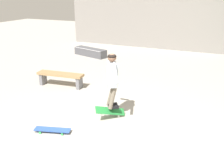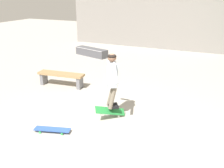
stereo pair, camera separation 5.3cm
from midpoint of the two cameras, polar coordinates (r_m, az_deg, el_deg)
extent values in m
plane|color=#A39E93|center=(6.25, -1.55, -10.33)|extent=(40.00, 40.00, 0.00)
cube|color=gray|center=(14.87, 15.35, 13.33)|extent=(13.27, 0.40, 3.06)
cube|color=#99754C|center=(8.99, -11.43, 2.24)|extent=(1.72, 0.56, 0.08)
cube|color=slate|center=(9.43, -15.16, 1.22)|extent=(0.15, 0.34, 0.41)
cube|color=slate|center=(8.74, -7.18, 0.28)|extent=(0.15, 0.34, 0.41)
cube|color=#4C4C51|center=(13.20, -4.57, 7.29)|extent=(1.96, 0.99, 0.41)
cube|color=#B7B7BC|center=(12.99, -5.37, 7.91)|extent=(1.83, 0.55, 0.02)
cube|color=#9EA8B2|center=(6.29, 0.24, 2.21)|extent=(0.41, 0.43, 0.64)
sphere|color=brown|center=(6.17, 0.25, 6.03)|extent=(0.29, 0.29, 0.21)
ellipsoid|color=black|center=(6.16, 0.25, 6.36)|extent=(0.31, 0.31, 0.12)
cylinder|color=#6B6051|center=(6.57, 0.07, -2.41)|extent=(0.30, 0.21, 0.66)
cube|color=black|center=(6.70, 0.32, -4.71)|extent=(0.27, 0.24, 0.07)
cylinder|color=#6B6051|center=(6.42, 0.40, -2.98)|extent=(0.25, 0.28, 0.66)
cube|color=black|center=(6.55, 0.65, -5.32)|extent=(0.27, 0.24, 0.07)
cylinder|color=#9EA8B2|center=(6.60, -0.47, 4.46)|extent=(0.31, 0.38, 0.46)
cylinder|color=#9EA8B2|center=(5.89, 1.05, 2.48)|extent=(0.31, 0.38, 0.46)
cube|color=#237F38|center=(6.61, -0.17, -6.18)|extent=(0.63, 0.78, 0.41)
cylinder|color=silver|center=(6.83, 1.46, -5.63)|extent=(0.08, 0.06, 0.06)
cylinder|color=silver|center=(6.75, 1.75, -7.35)|extent=(0.08, 0.06, 0.06)
cylinder|color=silver|center=(6.56, -2.54, -5.26)|extent=(0.08, 0.06, 0.06)
cylinder|color=silver|center=(6.48, -2.31, -7.05)|extent=(0.08, 0.06, 0.06)
cube|color=#2D519E|center=(6.27, -13.25, -10.03)|extent=(0.90, 0.45, 0.02)
cylinder|color=green|center=(6.30, -15.94, -10.61)|extent=(0.06, 0.03, 0.05)
cylinder|color=green|center=(6.48, -15.15, -9.62)|extent=(0.06, 0.03, 0.05)
cylinder|color=green|center=(6.12, -11.16, -11.19)|extent=(0.06, 0.03, 0.05)
cylinder|color=green|center=(6.30, -10.50, -10.14)|extent=(0.06, 0.03, 0.05)
camera|label=1|loc=(0.03, -89.76, 0.09)|focal=40.00mm
camera|label=2|loc=(0.03, 90.24, -0.09)|focal=40.00mm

